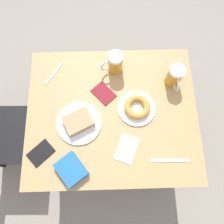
# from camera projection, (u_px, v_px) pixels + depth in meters

# --- Properties ---
(ground_plane) EXTENTS (8.00, 8.00, 0.00)m
(ground_plane) POSITION_uv_depth(u_px,v_px,m) (112.00, 139.00, 1.93)
(ground_plane) COLOR gray
(table) EXTENTS (0.80, 0.94, 0.76)m
(table) POSITION_uv_depth(u_px,v_px,m) (112.00, 117.00, 1.27)
(table) COLOR tan
(table) RESTS_ON ground_plane
(plate_with_cake) EXTENTS (0.24, 0.24, 0.05)m
(plate_with_cake) POSITION_uv_depth(u_px,v_px,m) (79.00, 122.00, 1.17)
(plate_with_cake) COLOR silver
(plate_with_cake) RESTS_ON table
(plate_with_donut) EXTENTS (0.21, 0.21, 0.05)m
(plate_with_donut) POSITION_uv_depth(u_px,v_px,m) (137.00, 107.00, 1.19)
(plate_with_donut) COLOR silver
(plate_with_donut) RESTS_ON table
(beer_mug_left) EXTENTS (0.13, 0.09, 0.13)m
(beer_mug_left) POSITION_uv_depth(u_px,v_px,m) (175.00, 76.00, 1.20)
(beer_mug_left) COLOR #C68C23
(beer_mug_left) RESTS_ON table
(beer_mug_center) EXTENTS (0.09, 0.13, 0.13)m
(beer_mug_center) POSITION_uv_depth(u_px,v_px,m) (115.00, 63.00, 1.22)
(beer_mug_center) COLOR #C68C23
(beer_mug_center) RESTS_ON table
(napkin_folded) EXTENTS (0.17, 0.14, 0.00)m
(napkin_folded) POSITION_uv_depth(u_px,v_px,m) (127.00, 149.00, 1.14)
(napkin_folded) COLOR white
(napkin_folded) RESTS_ON table
(fork) EXTENTS (0.15, 0.10, 0.00)m
(fork) POSITION_uv_depth(u_px,v_px,m) (54.00, 73.00, 1.28)
(fork) COLOR silver
(fork) RESTS_ON table
(knife) EXTENTS (0.02, 0.20, 0.00)m
(knife) POSITION_uv_depth(u_px,v_px,m) (170.00, 160.00, 1.12)
(knife) COLOR silver
(knife) RESTS_ON table
(passport_near_edge) EXTENTS (0.15, 0.15, 0.01)m
(passport_near_edge) POSITION_uv_depth(u_px,v_px,m) (41.00, 153.00, 1.13)
(passport_near_edge) COLOR black
(passport_near_edge) RESTS_ON table
(passport_far_edge) EXTENTS (0.15, 0.15, 0.01)m
(passport_far_edge) POSITION_uv_depth(u_px,v_px,m) (104.00, 93.00, 1.24)
(passport_far_edge) COLOR maroon
(passport_far_edge) RESTS_ON table
(blue_pouch) EXTENTS (0.18, 0.18, 0.04)m
(blue_pouch) POSITION_uv_depth(u_px,v_px,m) (71.00, 169.00, 1.09)
(blue_pouch) COLOR blue
(blue_pouch) RESTS_ON table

